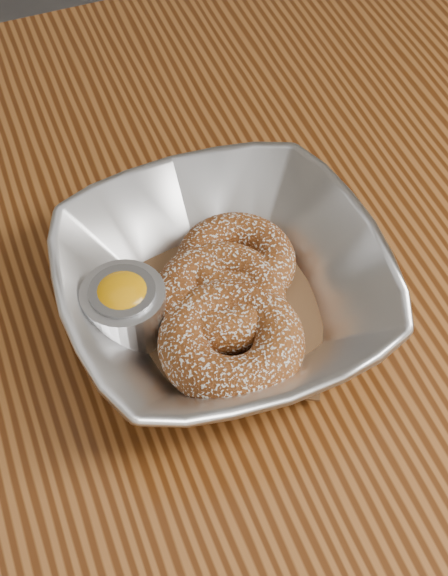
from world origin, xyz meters
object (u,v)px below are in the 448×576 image
object	(u,v)px
serving_bowl	(224,289)
donut_front	(231,342)
donut_extra	(220,297)
ramekin	(124,307)
table	(333,337)
donut_back	(236,262)

from	to	relation	value
serving_bowl	donut_front	world-z (taller)	serving_bowl
donut_extra	ramekin	distance (m)	0.07
table	serving_bowl	world-z (taller)	serving_bowl
table	donut_front	world-z (taller)	donut_front
table	serving_bowl	bearing A→B (deg)	-173.60
ramekin	donut_back	bearing A→B (deg)	9.99
donut_front	serving_bowl	bearing A→B (deg)	75.42
donut_extra	donut_back	bearing A→B (deg)	49.56
table	donut_back	xyz separation A→B (m)	(-0.09, 0.01, 0.12)
table	ramekin	size ratio (longest dim) A/B	20.37
donut_front	ramekin	bearing A→B (deg)	139.61
serving_bowl	table	bearing A→B (deg)	6.40
table	serving_bowl	size ratio (longest dim) A/B	5.17
serving_bowl	ramekin	xyz separation A→B (m)	(-0.07, 0.01, 0.00)
donut_back	donut_extra	distance (m)	0.04
table	ramekin	xyz separation A→B (m)	(-0.18, -0.00, 0.13)
donut_back	table	bearing A→B (deg)	-7.32
table	ramekin	world-z (taller)	ramekin
table	donut_extra	world-z (taller)	donut_extra
donut_back	donut_front	world-z (taller)	donut_front
donut_back	donut_front	size ratio (longest dim) A/B	0.88
serving_bowl	donut_back	xyz separation A→B (m)	(0.02, 0.02, -0.00)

